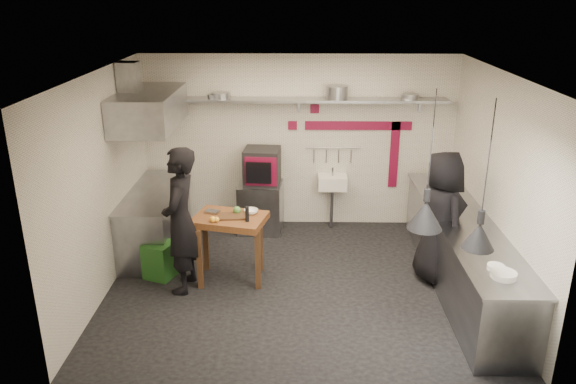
{
  "coord_description": "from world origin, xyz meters",
  "views": [
    {
      "loc": [
        -0.02,
        -6.69,
        3.76
      ],
      "look_at": [
        -0.14,
        0.3,
        1.2
      ],
      "focal_mm": 35.0,
      "sensor_mm": 36.0,
      "label": 1
    }
  ],
  "objects_px": {
    "combi_oven": "(262,166)",
    "prep_table": "(231,248)",
    "chef_left": "(181,221)",
    "chef_right": "(441,218)",
    "oven_stand": "(261,207)",
    "green_bin": "(160,260)"
  },
  "relations": [
    {
      "from": "combi_oven",
      "to": "green_bin",
      "type": "relative_size",
      "value": 1.16
    },
    {
      "from": "chef_right",
      "to": "oven_stand",
      "type": "bearing_deg",
      "value": 39.29
    },
    {
      "from": "chef_left",
      "to": "combi_oven",
      "type": "bearing_deg",
      "value": 158.29
    },
    {
      "from": "chef_left",
      "to": "chef_right",
      "type": "bearing_deg",
      "value": 99.0
    },
    {
      "from": "prep_table",
      "to": "chef_left",
      "type": "height_order",
      "value": "chef_left"
    },
    {
      "from": "combi_oven",
      "to": "prep_table",
      "type": "distance_m",
      "value": 1.8
    },
    {
      "from": "chef_left",
      "to": "chef_right",
      "type": "distance_m",
      "value": 3.38
    },
    {
      "from": "green_bin",
      "to": "chef_right",
      "type": "height_order",
      "value": "chef_right"
    },
    {
      "from": "green_bin",
      "to": "oven_stand",
      "type": "bearing_deg",
      "value": 51.18
    },
    {
      "from": "green_bin",
      "to": "prep_table",
      "type": "height_order",
      "value": "prep_table"
    },
    {
      "from": "oven_stand",
      "to": "chef_left",
      "type": "xyz_separation_m",
      "value": [
        -0.89,
        -1.9,
        0.56
      ]
    },
    {
      "from": "oven_stand",
      "to": "prep_table",
      "type": "relative_size",
      "value": 0.87
    },
    {
      "from": "chef_right",
      "to": "prep_table",
      "type": "bearing_deg",
      "value": 72.91
    },
    {
      "from": "combi_oven",
      "to": "chef_left",
      "type": "distance_m",
      "value": 2.13
    },
    {
      "from": "green_bin",
      "to": "prep_table",
      "type": "bearing_deg",
      "value": -2.64
    },
    {
      "from": "combi_oven",
      "to": "chef_left",
      "type": "height_order",
      "value": "chef_left"
    },
    {
      "from": "combi_oven",
      "to": "prep_table",
      "type": "relative_size",
      "value": 0.63
    },
    {
      "from": "prep_table",
      "to": "chef_left",
      "type": "bearing_deg",
      "value": -142.48
    },
    {
      "from": "combi_oven",
      "to": "chef_right",
      "type": "height_order",
      "value": "chef_right"
    },
    {
      "from": "oven_stand",
      "to": "chef_right",
      "type": "height_order",
      "value": "chef_right"
    },
    {
      "from": "oven_stand",
      "to": "chef_left",
      "type": "relative_size",
      "value": 0.41
    },
    {
      "from": "green_bin",
      "to": "chef_left",
      "type": "relative_size",
      "value": 0.26
    }
  ]
}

